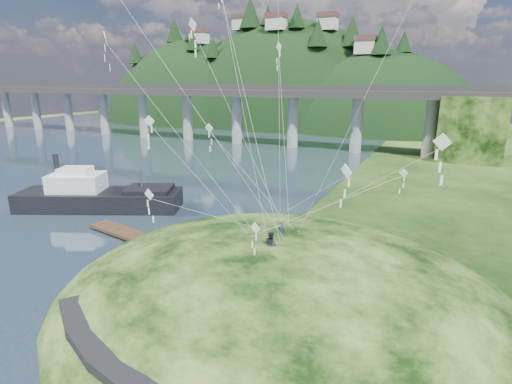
% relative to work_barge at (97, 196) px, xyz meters
% --- Properties ---
extents(ground, '(320.00, 320.00, 0.00)m').
position_rel_work_barge_xyz_m(ground, '(21.71, -12.75, -1.77)').
color(ground, black).
rests_on(ground, ground).
extents(grass_hill, '(36.00, 32.00, 13.00)m').
position_rel_work_barge_xyz_m(grass_hill, '(29.71, -10.75, -3.27)').
color(grass_hill, black).
rests_on(grass_hill, ground).
extents(footpath, '(22.29, 5.84, 0.83)m').
position_rel_work_barge_xyz_m(footpath, '(29.17, -22.50, 0.31)').
color(footpath, black).
rests_on(footpath, ground).
extents(bridge, '(160.00, 11.00, 15.00)m').
position_rel_work_barge_xyz_m(bridge, '(-4.75, 57.31, 7.93)').
color(bridge, '#2D2B2B').
rests_on(bridge, ground).
extents(far_ridge, '(153.00, 70.00, 94.50)m').
position_rel_work_barge_xyz_m(far_ridge, '(-21.87, 109.42, -9.21)').
color(far_ridge, black).
rests_on(far_ridge, ground).
extents(work_barge, '(20.69, 13.34, 7.08)m').
position_rel_work_barge_xyz_m(work_barge, '(0.00, 0.00, 0.00)').
color(work_barge, black).
rests_on(work_barge, ground).
extents(wooden_dock, '(13.58, 4.49, 0.96)m').
position_rel_work_barge_xyz_m(wooden_dock, '(11.76, -6.14, -1.35)').
color(wooden_dock, '#392517').
rests_on(wooden_dock, ground).
extents(kite_flyers, '(1.19, 3.27, 1.94)m').
position_rel_work_barge_xyz_m(kite_flyers, '(29.27, -11.36, 4.14)').
color(kite_flyers, '#292937').
rests_on(kite_flyers, ground).
extents(kite_swarm, '(19.39, 14.26, 19.14)m').
position_rel_work_barge_xyz_m(kite_swarm, '(26.70, -12.14, 14.74)').
color(kite_swarm, white).
rests_on(kite_swarm, ground).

